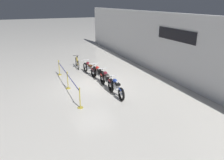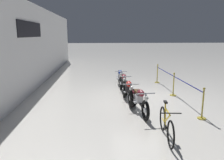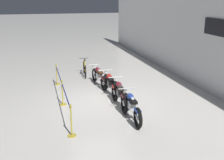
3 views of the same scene
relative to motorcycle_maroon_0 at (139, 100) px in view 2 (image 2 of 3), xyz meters
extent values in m
plane|color=silver|center=(2.01, -0.46, -0.46)|extent=(120.00, 120.00, 0.00)
cube|color=white|center=(2.01, 4.66, 1.64)|extent=(28.00, 0.25, 4.20)
cube|color=black|center=(3.31, 4.52, 2.48)|extent=(3.45, 0.04, 0.70)
torus|color=black|center=(-0.72, -0.07, -0.12)|extent=(0.68, 0.16, 0.67)
torus|color=black|center=(0.74, 0.06, -0.12)|extent=(0.68, 0.16, 0.67)
cylinder|color=silver|center=(-0.72, -0.07, -0.12)|extent=(0.17, 0.09, 0.16)
cylinder|color=silver|center=(0.74, 0.06, -0.12)|extent=(0.17, 0.09, 0.16)
cylinder|color=silver|center=(-0.81, -0.07, 0.16)|extent=(0.31, 0.08, 0.59)
cube|color=silver|center=(0.06, 0.00, 0.04)|extent=(0.38, 0.25, 0.26)
cylinder|color=silver|center=(0.02, 0.00, 0.24)|extent=(0.19, 0.13, 0.24)
cylinder|color=silver|center=(0.10, 0.01, 0.24)|extent=(0.19, 0.13, 0.24)
cylinder|color=silver|center=(0.35, 0.17, -0.10)|extent=(0.70, 0.13, 0.07)
cube|color=black|center=(0.01, 0.00, -0.10)|extent=(1.17, 0.16, 0.06)
ellipsoid|color=maroon|center=(-0.17, -0.02, 0.30)|extent=(0.48, 0.26, 0.22)
cube|color=#4C2D19|center=(0.19, 0.01, 0.26)|extent=(0.42, 0.23, 0.09)
cube|color=maroon|center=(0.69, 0.06, 0.12)|extent=(0.33, 0.19, 0.08)
cylinder|color=silver|center=(-0.70, -0.06, 0.43)|extent=(0.09, 0.62, 0.04)
sphere|color=silver|center=(-0.78, -0.07, 0.29)|extent=(0.14, 0.14, 0.14)
torus|color=black|center=(0.55, 0.22, -0.11)|extent=(0.70, 0.14, 0.70)
torus|color=black|center=(2.18, 0.18, -0.11)|extent=(0.70, 0.14, 0.70)
cylinder|color=silver|center=(0.55, 0.22, -0.11)|extent=(0.16, 0.08, 0.16)
cylinder|color=silver|center=(2.18, 0.18, -0.11)|extent=(0.16, 0.08, 0.16)
cylinder|color=silver|center=(0.46, 0.22, 0.18)|extent=(0.30, 0.06, 0.59)
cube|color=#2D2D30|center=(1.41, 0.20, 0.05)|extent=(0.36, 0.23, 0.26)
cylinder|color=#2D2D30|center=(1.37, 0.20, 0.25)|extent=(0.18, 0.11, 0.24)
cylinder|color=#2D2D30|center=(1.45, 0.20, 0.25)|extent=(0.18, 0.11, 0.24)
cylinder|color=silver|center=(1.72, 0.33, -0.09)|extent=(0.70, 0.09, 0.07)
cube|color=#ADAFB5|center=(1.36, 0.20, -0.09)|extent=(1.31, 0.09, 0.06)
ellipsoid|color=#B21E19|center=(1.18, 0.20, 0.31)|extent=(0.46, 0.23, 0.22)
cube|color=black|center=(1.54, 0.20, 0.27)|extent=(0.40, 0.21, 0.09)
cube|color=#B21E19|center=(2.13, 0.18, 0.14)|extent=(0.32, 0.17, 0.08)
cylinder|color=silver|center=(0.57, 0.22, 0.44)|extent=(0.05, 0.62, 0.04)
sphere|color=silver|center=(0.49, 0.22, 0.30)|extent=(0.14, 0.14, 0.14)
torus|color=black|center=(1.90, 0.30, -0.07)|extent=(0.78, 0.18, 0.77)
torus|color=black|center=(3.52, 0.17, -0.07)|extent=(0.78, 0.18, 0.77)
cylinder|color=silver|center=(1.90, 0.30, -0.07)|extent=(0.19, 0.09, 0.18)
cylinder|color=silver|center=(3.52, 0.17, -0.07)|extent=(0.19, 0.09, 0.18)
cylinder|color=silver|center=(1.81, 0.30, 0.21)|extent=(0.31, 0.08, 0.59)
cube|color=#2D2D30|center=(2.76, 0.23, 0.09)|extent=(0.38, 0.25, 0.26)
cylinder|color=#2D2D30|center=(2.72, 0.23, 0.29)|extent=(0.19, 0.12, 0.24)
cylinder|color=#2D2D30|center=(2.80, 0.22, 0.29)|extent=(0.19, 0.12, 0.24)
cylinder|color=silver|center=(3.07, 0.34, -0.05)|extent=(0.70, 0.13, 0.07)
cube|color=#ADAFB5|center=(2.71, 0.23, -0.05)|extent=(1.30, 0.17, 0.06)
ellipsoid|color=maroon|center=(2.53, 0.25, 0.35)|extent=(0.48, 0.26, 0.22)
cube|color=black|center=(2.89, 0.22, 0.31)|extent=(0.41, 0.23, 0.09)
cube|color=maroon|center=(3.47, 0.17, 0.21)|extent=(0.33, 0.19, 0.08)
cylinder|color=silver|center=(1.92, 0.30, 0.48)|extent=(0.09, 0.62, 0.04)
sphere|color=silver|center=(1.84, 0.30, 0.34)|extent=(0.14, 0.14, 0.14)
torus|color=black|center=(3.35, 0.29, -0.10)|extent=(0.71, 0.15, 0.71)
torus|color=black|center=(4.80, 0.23, -0.10)|extent=(0.71, 0.15, 0.71)
cylinder|color=silver|center=(3.35, 0.29, -0.10)|extent=(0.17, 0.09, 0.17)
cylinder|color=silver|center=(4.80, 0.23, -0.10)|extent=(0.17, 0.09, 0.17)
cylinder|color=silver|center=(3.26, 0.29, 0.18)|extent=(0.31, 0.07, 0.59)
cube|color=silver|center=(4.12, 0.26, 0.06)|extent=(0.37, 0.24, 0.26)
cylinder|color=silver|center=(4.08, 0.26, 0.26)|extent=(0.18, 0.12, 0.24)
cylinder|color=silver|center=(4.16, 0.25, 0.26)|extent=(0.18, 0.12, 0.24)
cylinder|color=silver|center=(4.43, 0.38, -0.08)|extent=(0.70, 0.10, 0.07)
cube|color=#ADAFB5|center=(4.07, 0.26, -0.08)|extent=(1.16, 0.11, 0.06)
ellipsoid|color=navy|center=(3.89, 0.27, 0.32)|extent=(0.47, 0.24, 0.22)
cube|color=black|center=(4.25, 0.25, 0.28)|extent=(0.41, 0.22, 0.09)
cube|color=navy|center=(4.75, 0.23, 0.15)|extent=(0.33, 0.17, 0.08)
cylinder|color=silver|center=(3.37, 0.29, 0.45)|extent=(0.06, 0.62, 0.04)
sphere|color=silver|center=(3.29, 0.29, 0.31)|extent=(0.14, 0.14, 0.14)
torus|color=black|center=(-2.48, -0.30, -0.11)|extent=(0.70, 0.11, 0.70)
torus|color=black|center=(-1.46, -0.40, -0.11)|extent=(0.70, 0.11, 0.70)
cylinder|color=gold|center=(-2.02, -0.35, 0.11)|extent=(0.60, 0.10, 0.43)
cylinder|color=gold|center=(-1.97, -0.35, 0.31)|extent=(0.55, 0.09, 0.04)
cylinder|color=gold|center=(-1.77, -0.37, 0.19)|extent=(0.15, 0.05, 0.55)
cube|color=black|center=(-1.73, -0.38, 0.47)|extent=(0.19, 0.10, 0.05)
cylinder|color=gold|center=(-1.67, -0.38, -0.11)|extent=(0.46, 0.07, 0.03)
cylinder|color=black|center=(-2.42, -0.31, 0.41)|extent=(0.08, 0.48, 0.03)
cylinder|color=black|center=(-1.89, -0.36, -0.19)|extent=(0.12, 0.06, 0.12)
cylinder|color=gold|center=(-0.71, -1.94, -0.44)|extent=(0.28, 0.28, 0.03)
cylinder|color=gold|center=(-0.71, -1.94, 0.04)|extent=(0.05, 0.05, 0.95)
sphere|color=gold|center=(-0.71, -1.94, 0.56)|extent=(0.08, 0.08, 0.08)
cylinder|color=navy|center=(0.68, -1.94, 0.42)|extent=(2.67, 0.04, 0.04)
cylinder|color=navy|center=(3.42, -1.94, 0.42)|extent=(2.60, 0.04, 0.04)
cylinder|color=gold|center=(2.07, -1.94, -0.44)|extent=(0.28, 0.28, 0.03)
cylinder|color=gold|center=(2.07, -1.94, 0.04)|extent=(0.05, 0.05, 0.95)
sphere|color=gold|center=(2.07, -1.94, 0.56)|extent=(0.08, 0.08, 0.08)
cylinder|color=gold|center=(4.78, -1.94, -0.44)|extent=(0.28, 0.28, 0.03)
cylinder|color=gold|center=(4.78, -1.94, 0.04)|extent=(0.05, 0.05, 0.95)
sphere|color=gold|center=(4.78, -1.94, 0.56)|extent=(0.08, 0.08, 0.08)
camera|label=1|loc=(14.07, -4.22, 4.35)|focal=35.00mm
camera|label=2|loc=(-7.25, 1.43, 2.26)|focal=35.00mm
camera|label=3|loc=(12.69, -2.81, 3.74)|focal=45.00mm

